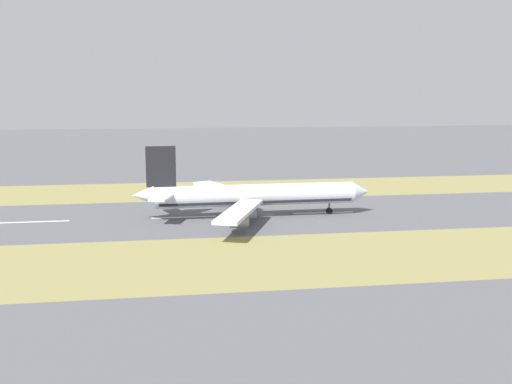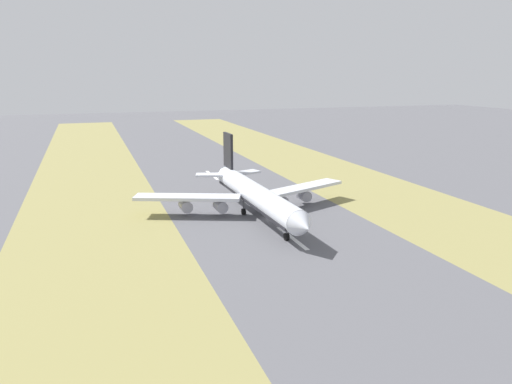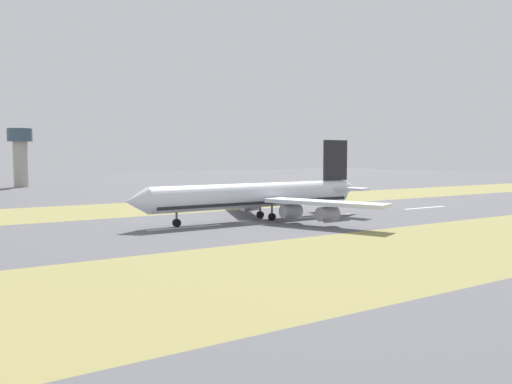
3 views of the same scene
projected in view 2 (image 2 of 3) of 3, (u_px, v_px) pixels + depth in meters
ground_plane at (269, 220)px, 134.58m from camera, size 800.00×800.00×0.00m
grass_median_west at (410, 206)px, 148.68m from camera, size 40.00×600.00×0.01m
grass_median_east at (94, 237)px, 120.48m from camera, size 40.00×600.00×0.01m
centreline_dash_near at (212, 175)px, 193.45m from camera, size 1.20×18.00×0.01m
centreline_dash_mid at (243, 199)px, 156.62m from camera, size 1.20×18.00×0.01m
centreline_dash_far at (292, 238)px, 119.78m from camera, size 1.20×18.00×0.01m
airplane_main_jet at (254, 194)px, 137.81m from camera, size 64.13×67.09×20.20m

